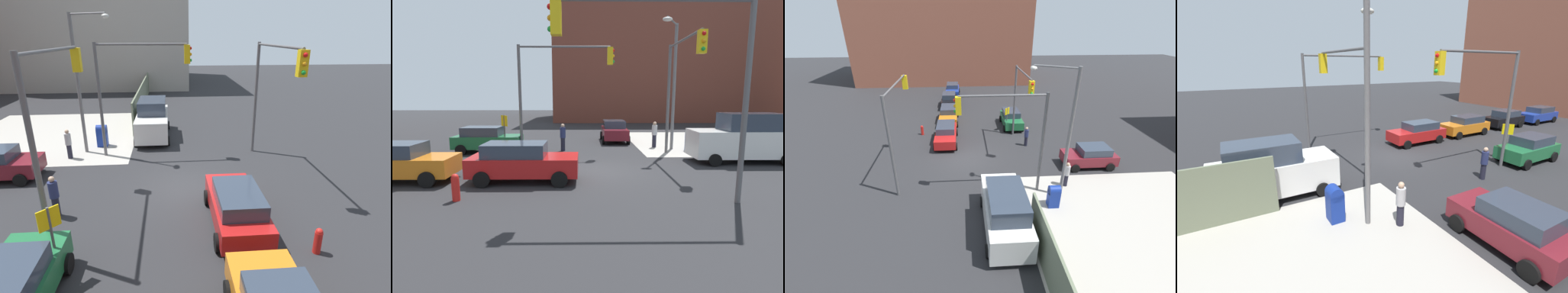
# 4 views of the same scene
# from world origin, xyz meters

# --- Properties ---
(ground_plane) EXTENTS (120.00, 120.00, 0.00)m
(ground_plane) POSITION_xyz_m (0.00, 0.00, 0.00)
(ground_plane) COLOR #28282B
(sidewalk_corner) EXTENTS (12.00, 12.00, 0.01)m
(sidewalk_corner) POSITION_xyz_m (9.00, 9.00, 0.01)
(sidewalk_corner) COLOR #ADA89E
(sidewalk_corner) RESTS_ON ground
(construction_fence) EXTENTS (22.61, 0.12, 2.40)m
(construction_fence) POSITION_xyz_m (19.31, 3.20, 1.20)
(construction_fence) COLOR slate
(construction_fence) RESTS_ON ground
(building_loft_east) EXTENTS (20.00, 24.00, 17.28)m
(building_loft_east) POSITION_xyz_m (36.00, 10.07, 8.64)
(building_loft_east) COLOR #ADA89E
(building_loft_east) RESTS_ON ground
(traffic_signal_nw_corner) EXTENTS (5.78, 0.36, 6.50)m
(traffic_signal_nw_corner) POSITION_xyz_m (-2.28, 4.50, 4.65)
(traffic_signal_nw_corner) COLOR #59595B
(traffic_signal_nw_corner) RESTS_ON ground
(traffic_signal_se_corner) EXTENTS (6.34, 0.36, 6.50)m
(traffic_signal_se_corner) POSITION_xyz_m (2.04, -4.50, 4.68)
(traffic_signal_se_corner) COLOR #59595B
(traffic_signal_se_corner) RESTS_ON ground
(traffic_signal_ne_corner) EXTENTS (0.36, 5.33, 6.50)m
(traffic_signal_ne_corner) POSITION_xyz_m (4.50, 2.47, 4.62)
(traffic_signal_ne_corner) COLOR #59595B
(traffic_signal_ne_corner) RESTS_ON ground
(street_lamp_corner) EXTENTS (1.53, 2.38, 8.00)m
(street_lamp_corner) POSITION_xyz_m (5.02, 5.48, 4.70)
(street_lamp_corner) COLOR slate
(street_lamp_corner) RESTS_ON ground
(warning_sign_two_way) EXTENTS (0.48, 0.48, 2.40)m
(warning_sign_two_way) POSITION_xyz_m (-5.40, 4.02, 1.64)
(warning_sign_two_way) COLOR #4C4C4C
(warning_sign_two_way) RESTS_ON ground
(mailbox_blue) EXTENTS (0.56, 0.64, 1.43)m
(mailbox_blue) POSITION_xyz_m (6.20, 5.00, 0.76)
(mailbox_blue) COLOR navy
(mailbox_blue) RESTS_ON ground
(fire_hydrant) EXTENTS (0.26, 0.26, 0.94)m
(fire_hydrant) POSITION_xyz_m (-5.00, -4.20, 0.49)
(fire_hydrant) COLOR red
(fire_hydrant) RESTS_ON ground
(hatchback_red) EXTENTS (4.43, 2.02, 1.62)m
(hatchback_red) POSITION_xyz_m (-3.20, -1.82, 0.84)
(hatchback_red) COLOR #B21919
(hatchback_red) RESTS_ON ground
(coupe_green) EXTENTS (4.06, 2.02, 1.62)m
(coupe_green) POSITION_xyz_m (-6.71, 4.70, 0.84)
(coupe_green) COLOR #1E6638
(coupe_green) RESTS_ON ground
(van_white_delivery) EXTENTS (5.40, 2.32, 2.62)m
(van_white_delivery) POSITION_xyz_m (7.91, 1.80, 1.28)
(van_white_delivery) COLOR white
(van_white_delivery) RESTS_ON ground
(pedestrian_crossing) EXTENTS (0.36, 0.36, 1.75)m
(pedestrian_crossing) POSITION_xyz_m (-2.00, 5.20, 0.91)
(pedestrian_crossing) COLOR navy
(pedestrian_crossing) RESTS_ON ground
(pedestrian_waiting) EXTENTS (0.36, 0.36, 1.77)m
(pedestrian_waiting) POSITION_xyz_m (4.20, 6.50, 0.92)
(pedestrian_waiting) COLOR #B2B2B7
(pedestrian_waiting) RESTS_ON ground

